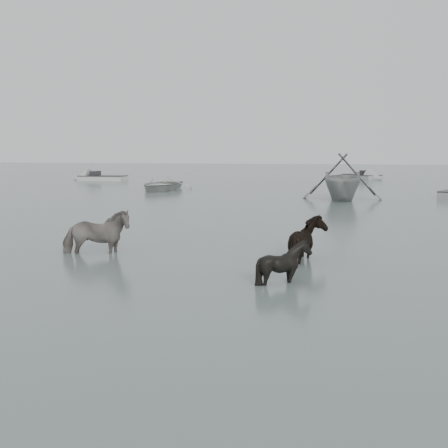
{
  "coord_description": "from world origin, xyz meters",
  "views": [
    {
      "loc": [
        1.9,
        -13.14,
        2.92
      ],
      "look_at": [
        -0.21,
        0.14,
        1.0
      ],
      "focal_mm": 45.0,
      "sensor_mm": 36.0,
      "label": 1
    }
  ],
  "objects_px": {
    "pony_pinto": "(96,225)",
    "rowboat_lead": "(161,183)",
    "pony_dark": "(309,232)",
    "pony_black": "(284,256)"
  },
  "relations": [
    {
      "from": "pony_pinto",
      "to": "rowboat_lead",
      "type": "relative_size",
      "value": 0.42
    },
    {
      "from": "pony_dark",
      "to": "pony_black",
      "type": "distance_m",
      "value": 2.47
    },
    {
      "from": "pony_pinto",
      "to": "rowboat_lead",
      "type": "distance_m",
      "value": 20.9
    },
    {
      "from": "pony_pinto",
      "to": "pony_dark",
      "type": "bearing_deg",
      "value": -104.71
    },
    {
      "from": "pony_pinto",
      "to": "pony_dark",
      "type": "relative_size",
      "value": 1.27
    },
    {
      "from": "pony_pinto",
      "to": "pony_black",
      "type": "distance_m",
      "value": 5.65
    },
    {
      "from": "rowboat_lead",
      "to": "pony_dark",
      "type": "bearing_deg",
      "value": -57.09
    },
    {
      "from": "pony_pinto",
      "to": "pony_dark",
      "type": "distance_m",
      "value": 5.64
    },
    {
      "from": "pony_dark",
      "to": "rowboat_lead",
      "type": "xyz_separation_m",
      "value": [
        -9.5,
        20.5,
        -0.27
      ]
    },
    {
      "from": "pony_black",
      "to": "rowboat_lead",
      "type": "relative_size",
      "value": 0.26
    }
  ]
}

